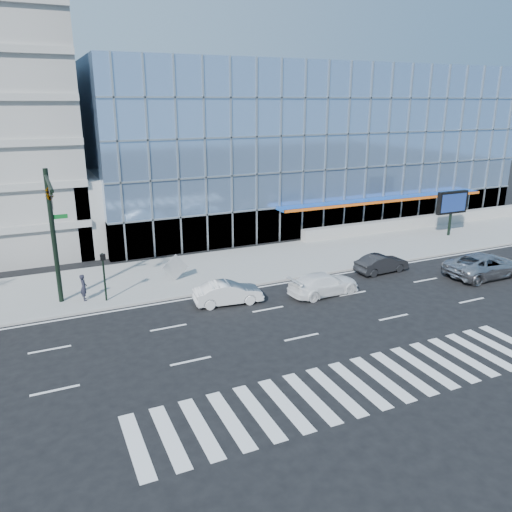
% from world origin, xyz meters
% --- Properties ---
extents(ground, '(160.00, 160.00, 0.00)m').
position_xyz_m(ground, '(0.00, 0.00, 0.00)').
color(ground, black).
rests_on(ground, ground).
extents(sidewalk, '(120.00, 8.00, 0.15)m').
position_xyz_m(sidewalk, '(0.00, 8.00, 0.07)').
color(sidewalk, gray).
rests_on(sidewalk, ground).
extents(theatre_building, '(42.00, 26.00, 15.00)m').
position_xyz_m(theatre_building, '(14.00, 26.00, 7.50)').
color(theatre_building, '#7293BF').
rests_on(theatre_building, ground).
extents(ramp_block, '(6.00, 8.00, 6.00)m').
position_xyz_m(ramp_block, '(-6.00, 18.00, 3.00)').
color(ramp_block, gray).
rests_on(ramp_block, ground).
extents(retaining_wall, '(30.00, 0.80, 1.00)m').
position_xyz_m(retaining_wall, '(24.00, 11.60, 0.65)').
color(retaining_wall, gray).
rests_on(retaining_wall, sidewalk).
extents(traffic_signal, '(1.14, 5.74, 8.00)m').
position_xyz_m(traffic_signal, '(-11.00, 4.57, 6.16)').
color(traffic_signal, black).
rests_on(traffic_signal, sidewalk).
extents(ped_signal_post, '(0.30, 0.33, 3.00)m').
position_xyz_m(ped_signal_post, '(-8.50, 4.94, 2.14)').
color(ped_signal_post, black).
rests_on(ped_signal_post, sidewalk).
extents(marquee_sign, '(3.20, 0.43, 4.00)m').
position_xyz_m(marquee_sign, '(22.00, 7.99, 3.07)').
color(marquee_sign, black).
rests_on(marquee_sign, sidewalk).
extents(silver_suv, '(5.98, 2.78, 1.66)m').
position_xyz_m(silver_suv, '(16.26, -1.10, 0.83)').
color(silver_suv, '#A6A6AA').
rests_on(silver_suv, ground).
extents(white_suv, '(4.93, 2.33, 1.39)m').
position_xyz_m(white_suv, '(4.26, 0.72, 0.70)').
color(white_suv, white).
rests_on(white_suv, ground).
extents(white_sedan, '(4.30, 1.93, 1.37)m').
position_xyz_m(white_sedan, '(-1.81, 1.80, 0.69)').
color(white_sedan, silver).
rests_on(white_sedan, ground).
extents(dark_sedan, '(4.08, 1.63, 1.32)m').
position_xyz_m(dark_sedan, '(10.26, 2.60, 0.66)').
color(dark_sedan, black).
rests_on(dark_sedan, ground).
extents(pedestrian, '(0.42, 0.62, 1.65)m').
position_xyz_m(pedestrian, '(-9.69, 5.60, 0.97)').
color(pedestrian, black).
rests_on(pedestrian, sidewalk).
extents(tilted_panel, '(1.83, 0.12, 1.83)m').
position_xyz_m(tilted_panel, '(-3.67, 6.72, 1.07)').
color(tilted_panel, '#9C9C9C').
rests_on(tilted_panel, sidewalk).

